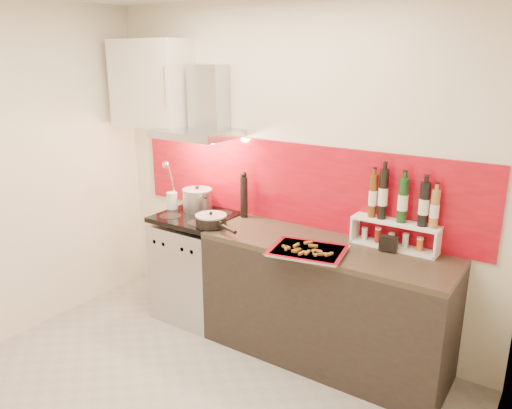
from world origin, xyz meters
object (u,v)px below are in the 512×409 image
Objects in this scene: range_stove at (198,267)px; counter at (324,302)px; pepper_mill at (244,195)px; stock_pot at (198,199)px; baking_tray at (308,251)px; saute_pan at (212,220)px.

counter is at bearing 0.23° from range_stove.
stock_pot is at bearing -168.19° from pepper_mill.
stock_pot is 0.44m from pepper_mill.
stock_pot reaches higher than range_stove.
stock_pot is at bearing 122.83° from range_stove.
stock_pot is 1.27m from baking_tray.
range_stove is 0.58m from stock_pot.
saute_pan is at bearing -27.21° from range_stove.
counter is 3.96× the size of saute_pan.
counter is at bearing -4.79° from stock_pot.
baking_tray is at bearing -9.95° from range_stove.
baking_tray is (1.23, -0.31, -0.09)m from stock_pot.
saute_pan reaches higher than baking_tray.
stock_pot reaches higher than saute_pan.
counter is 4.72× the size of pepper_mill.
pepper_mill is (-0.85, 0.19, 0.63)m from counter.
range_stove is at bearing -179.77° from counter.
saute_pan is (-0.91, -0.15, 0.50)m from counter.
range_stove is 0.61m from saute_pan.
counter is 0.51m from baking_tray.
counter is 1.05m from saute_pan.
baking_tray is at bearing -26.48° from pepper_mill.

